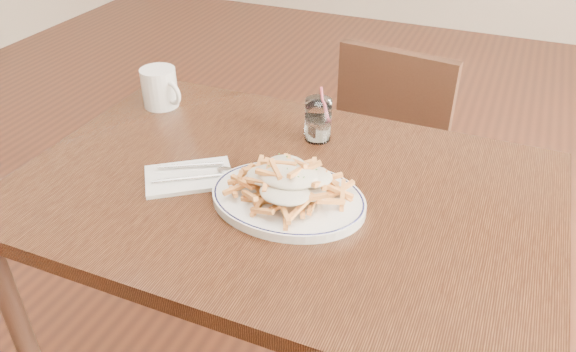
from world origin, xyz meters
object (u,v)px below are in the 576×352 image
at_px(chair_far, 398,140).
at_px(water_glass, 318,122).
at_px(fries_plate, 288,199).
at_px(table, 283,212).
at_px(coffee_mug, 160,88).
at_px(loaded_fries, 288,179).

xyz_separation_m(chair_far, water_glass, (-0.10, -0.56, 0.32)).
bearing_deg(fries_plate, chair_far, 85.58).
bearing_deg(water_glass, table, -89.89).
xyz_separation_m(water_glass, coffee_mug, (-0.47, 0.01, 0.01)).
bearing_deg(fries_plate, water_glass, 97.84).
bearing_deg(chair_far, water_glass, -100.67).
height_order(fries_plate, loaded_fries, loaded_fries).
bearing_deg(chair_far, coffee_mug, -136.42).
distance_m(table, fries_plate, 0.12).
bearing_deg(fries_plate, table, 123.08).
bearing_deg(table, water_glass, 90.11).
bearing_deg(chair_far, fries_plate, -94.42).
relative_size(fries_plate, water_glass, 2.40).
xyz_separation_m(loaded_fries, water_glass, (-0.04, 0.29, -0.01)).
xyz_separation_m(table, chair_far, (0.10, 0.78, -0.20)).
relative_size(table, coffee_mug, 8.79).
xyz_separation_m(chair_far, fries_plate, (-0.07, -0.84, 0.29)).
xyz_separation_m(loaded_fries, coffee_mug, (-0.51, 0.29, -0.01)).
height_order(chair_far, water_glass, water_glass).
xyz_separation_m(table, water_glass, (-0.00, 0.23, 0.13)).
bearing_deg(table, fries_plate, -56.92).
distance_m(table, chair_far, 0.81).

